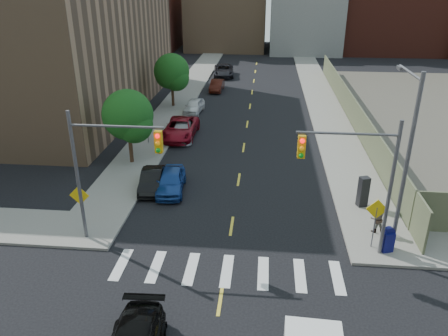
% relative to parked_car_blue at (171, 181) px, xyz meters
% --- Properties ---
extents(ground, '(160.00, 160.00, 0.00)m').
position_rel_parked_car_blue_xyz_m(ground, '(4.20, -11.90, -0.71)').
color(ground, black).
rests_on(ground, ground).
extents(sidewalk_nw, '(3.50, 73.00, 0.15)m').
position_rel_parked_car_blue_xyz_m(sidewalk_nw, '(-3.55, 29.60, -0.63)').
color(sidewalk_nw, gray).
rests_on(sidewalk_nw, ground).
extents(sidewalk_ne, '(3.50, 73.00, 0.15)m').
position_rel_parked_car_blue_xyz_m(sidewalk_ne, '(11.95, 29.60, -0.63)').
color(sidewalk_ne, gray).
rests_on(sidewalk_ne, ground).
extents(fence_north, '(0.12, 44.00, 2.50)m').
position_rel_parked_car_blue_xyz_m(fence_north, '(13.80, 16.10, 0.54)').
color(fence_north, '#5E5F42').
rests_on(fence_north, ground).
extents(building_nw, '(22.00, 30.00, 16.00)m').
position_rel_parked_car_blue_xyz_m(building_nw, '(-17.80, 18.10, 7.29)').
color(building_nw, '#8C6B4C').
rests_on(building_nw, ground).
extents(bg_bldg_west, '(14.00, 18.00, 12.00)m').
position_rel_parked_car_blue_xyz_m(bg_bldg_west, '(-17.80, 58.10, 5.29)').
color(bg_bldg_west, '#592319').
rests_on(bg_bldg_west, ground).
extents(bg_bldg_midwest, '(14.00, 16.00, 15.00)m').
position_rel_parked_car_blue_xyz_m(bg_bldg_midwest, '(-1.80, 60.10, 6.79)').
color(bg_bldg_midwest, '#8C6B4C').
rests_on(bg_bldg_midwest, ground).
extents(bg_bldg_center, '(12.00, 16.00, 10.00)m').
position_rel_parked_car_blue_xyz_m(bg_bldg_center, '(12.20, 58.10, 4.29)').
color(bg_bldg_center, gray).
rests_on(bg_bldg_center, ground).
extents(bg_bldg_east, '(18.00, 18.00, 16.00)m').
position_rel_parked_car_blue_xyz_m(bg_bldg_east, '(26.20, 60.10, 7.29)').
color(bg_bldg_east, '#592319').
rests_on(bg_bldg_east, ground).
extents(signal_nw, '(4.59, 0.30, 7.00)m').
position_rel_parked_car_blue_xyz_m(signal_nw, '(-1.78, -5.90, 3.82)').
color(signal_nw, '#59595E').
rests_on(signal_nw, ground).
extents(signal_ne, '(4.59, 0.30, 7.00)m').
position_rel_parked_car_blue_xyz_m(signal_ne, '(10.18, -5.90, 3.82)').
color(signal_ne, '#59595E').
rests_on(signal_ne, ground).
extents(streetlight_ne, '(0.25, 3.70, 9.00)m').
position_rel_parked_car_blue_xyz_m(streetlight_ne, '(12.40, -5.00, 4.51)').
color(streetlight_ne, '#59595E').
rests_on(streetlight_ne, ground).
extents(warn_sign_nw, '(1.06, 0.06, 2.83)m').
position_rel_parked_car_blue_xyz_m(warn_sign_nw, '(-3.60, -5.40, 1.29)').
color(warn_sign_nw, '#59595E').
rests_on(warn_sign_nw, ground).
extents(warn_sign_ne, '(1.06, 0.06, 2.83)m').
position_rel_parked_car_blue_xyz_m(warn_sign_ne, '(11.40, -5.40, 1.29)').
color(warn_sign_ne, '#59595E').
rests_on(warn_sign_ne, ground).
extents(warn_sign_midwest, '(1.06, 0.06, 2.83)m').
position_rel_parked_car_blue_xyz_m(warn_sign_midwest, '(-3.60, 8.10, 1.29)').
color(warn_sign_midwest, '#59595E').
rests_on(warn_sign_midwest, ground).
extents(tree_west_near, '(3.66, 3.64, 5.52)m').
position_rel_parked_car_blue_xyz_m(tree_west_near, '(-3.80, 4.14, 2.77)').
color(tree_west_near, '#332114').
rests_on(tree_west_near, ground).
extents(tree_west_far, '(3.66, 3.64, 5.52)m').
position_rel_parked_car_blue_xyz_m(tree_west_far, '(-3.80, 19.14, 2.77)').
color(tree_west_far, '#332114').
rests_on(tree_west_far, ground).
extents(parked_car_blue, '(2.02, 4.28, 1.42)m').
position_rel_parked_car_blue_xyz_m(parked_car_blue, '(0.00, 0.00, 0.00)').
color(parked_car_blue, navy).
rests_on(parked_car_blue, ground).
extents(parked_car_black, '(1.70, 3.89, 1.24)m').
position_rel_parked_car_blue_xyz_m(parked_car_black, '(-1.30, 0.16, -0.09)').
color(parked_car_black, black).
rests_on(parked_car_black, ground).
extents(parked_car_red, '(2.65, 5.65, 1.56)m').
position_rel_parked_car_blue_xyz_m(parked_car_red, '(-1.30, 10.04, 0.07)').
color(parked_car_red, maroon).
rests_on(parked_car_red, ground).
extents(parked_car_silver, '(2.23, 4.69, 1.32)m').
position_rel_parked_car_blue_xyz_m(parked_car_silver, '(-1.05, 9.78, -0.05)').
color(parked_car_silver, '#A6A9AE').
rests_on(parked_car_silver, ground).
extents(parked_car_white, '(1.95, 4.08, 1.34)m').
position_rel_parked_car_blue_xyz_m(parked_car_white, '(-1.30, 17.27, -0.04)').
color(parked_car_white, silver).
rests_on(parked_car_white, ground).
extents(parked_car_maroon, '(1.51, 4.03, 1.32)m').
position_rel_parked_car_blue_xyz_m(parked_car_maroon, '(0.00, 26.28, -0.05)').
color(parked_car_maroon, '#38120B').
rests_on(parked_car_maroon, ground).
extents(parked_car_grey, '(3.14, 5.88, 1.57)m').
position_rel_parked_car_blue_xyz_m(parked_car_grey, '(0.00, 34.54, 0.08)').
color(parked_car_grey, black).
rests_on(parked_car_grey, ground).
extents(mailbox, '(0.66, 0.58, 1.36)m').
position_rel_parked_car_blue_xyz_m(mailbox, '(12.06, -5.71, 0.10)').
color(mailbox, '#0F125C').
rests_on(mailbox, sidewalk_ne).
extents(payphone, '(0.67, 0.61, 1.85)m').
position_rel_parked_car_blue_xyz_m(payphone, '(11.71, -1.09, 0.37)').
color(payphone, black).
rests_on(payphone, sidewalk_ne).
extents(pedestrian_west, '(0.47, 0.67, 1.74)m').
position_rel_parked_car_blue_xyz_m(pedestrian_west, '(-2.10, 5.98, 0.31)').
color(pedestrian_west, gray).
rests_on(pedestrian_west, sidewalk_nw).
extents(pedestrian_east, '(0.87, 0.73, 1.59)m').
position_rel_parked_car_blue_xyz_m(pedestrian_east, '(11.91, -3.93, 0.24)').
color(pedestrian_east, gray).
rests_on(pedestrian_east, sidewalk_ne).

